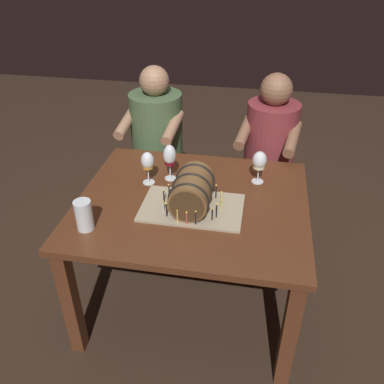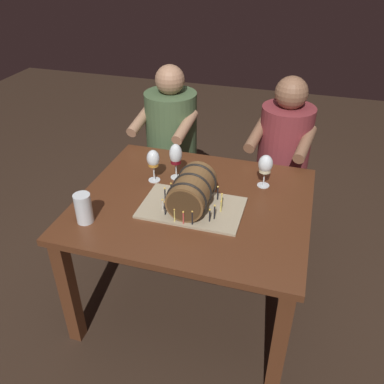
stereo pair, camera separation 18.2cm
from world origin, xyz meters
name	(u,v)px [view 2 (the right image)]	position (x,y,z in m)	size (l,w,h in m)	color
ground_plane	(193,297)	(0.00, 0.00, 0.00)	(8.00, 8.00, 0.00)	#332319
dining_table	(194,217)	(0.00, 0.00, 0.62)	(1.19, 1.02, 0.72)	#562D19
barrel_cake	(192,193)	(0.01, -0.07, 0.81)	(0.51, 0.32, 0.21)	tan
wine_glass_white	(265,165)	(0.33, 0.25, 0.85)	(0.08, 0.08, 0.19)	white
wine_glass_red	(176,156)	(-0.16, 0.20, 0.86)	(0.07, 0.07, 0.21)	white
wine_glass_amber	(153,160)	(-0.27, 0.13, 0.85)	(0.07, 0.07, 0.19)	white
beer_pint	(84,210)	(-0.45, -0.32, 0.79)	(0.08, 0.08, 0.15)	white
person_seated_left	(172,153)	(-0.39, 0.77, 0.56)	(0.41, 0.49, 1.19)	#2A3A24
person_seated_right	(281,170)	(0.39, 0.77, 0.55)	(0.42, 0.51, 1.18)	#4C1B1E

